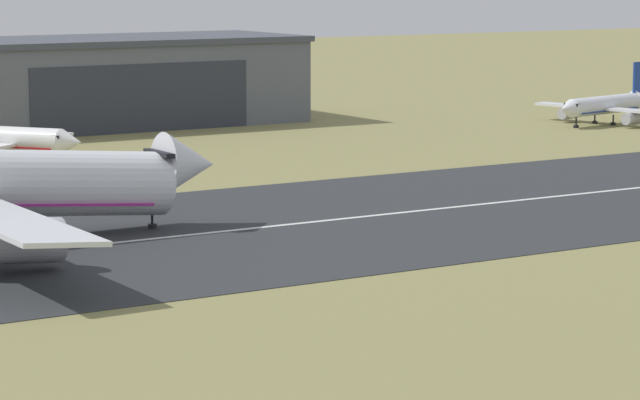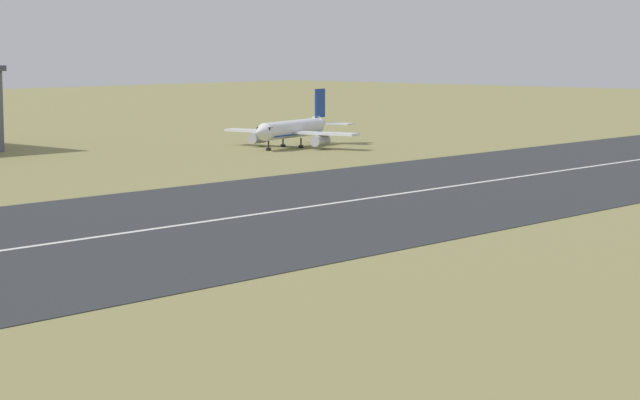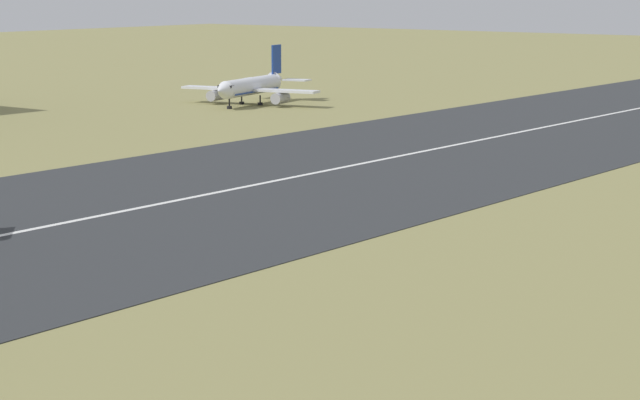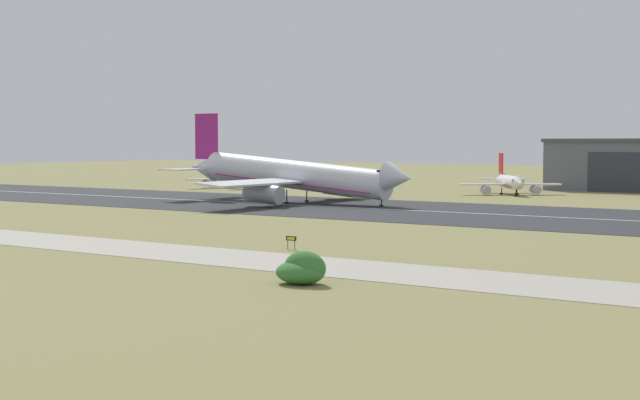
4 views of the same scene
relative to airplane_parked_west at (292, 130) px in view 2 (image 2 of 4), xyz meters
name	(u,v)px [view 2 (image 2 of 4)]	position (x,y,z in m)	size (l,w,h in m)	color
ground_plane	(583,329)	(-86.00, -104.39, -2.98)	(755.20, 755.20, 0.00)	olive
runway_strip	(70,241)	(-86.00, -54.00, -2.95)	(515.20, 48.68, 0.06)	#2B2D30
runway_centreline	(70,241)	(-86.00, -54.00, -2.91)	(463.68, 0.70, 0.01)	silver
airplane_parked_west	(292,130)	(0.00, 0.00, 0.00)	(23.52, 24.58, 9.47)	silver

